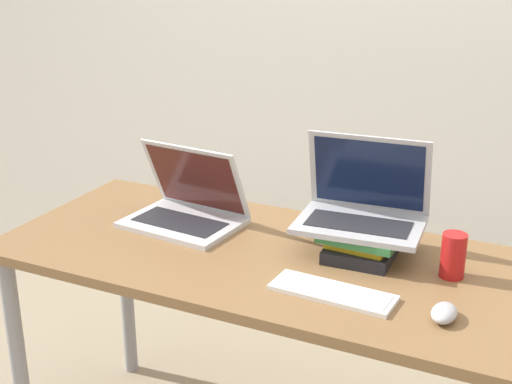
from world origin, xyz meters
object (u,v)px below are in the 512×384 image
object	(u,v)px
laptop_left	(187,208)
laptop_on_books	(363,207)
mouse	(444,313)
soda_can	(453,256)
book_stack	(364,240)
wireless_keyboard	(333,292)

from	to	relation	value
laptop_left	laptop_on_books	distance (m)	0.56
laptop_on_books	mouse	size ratio (longest dim) A/B	3.84
mouse	soda_can	xyz separation A→B (m)	(-0.03, 0.24, 0.04)
soda_can	laptop_left	bearing A→B (deg)	178.69
laptop_on_books	soda_can	world-z (taller)	laptop_on_books
laptop_left	mouse	size ratio (longest dim) A/B	3.83
book_stack	wireless_keyboard	xyz separation A→B (m)	(0.00, -0.27, -0.03)
laptop_left	soda_can	distance (m)	0.83
soda_can	wireless_keyboard	bearing A→B (deg)	-136.96
laptop_left	book_stack	size ratio (longest dim) A/B	1.45
laptop_left	soda_can	size ratio (longest dim) A/B	3.02
wireless_keyboard	mouse	xyz separation A→B (m)	(0.28, -0.00, 0.01)
mouse	soda_can	world-z (taller)	soda_can
laptop_on_books	mouse	world-z (taller)	laptop_on_books
laptop_on_books	soda_can	xyz separation A→B (m)	(0.27, -0.06, -0.07)
wireless_keyboard	soda_can	world-z (taller)	soda_can
wireless_keyboard	mouse	size ratio (longest dim) A/B	3.36
laptop_left	wireless_keyboard	world-z (taller)	laptop_left
laptop_left	book_stack	world-z (taller)	laptop_left
mouse	book_stack	bearing A→B (deg)	136.01
book_stack	laptop_on_books	xyz separation A→B (m)	(-0.02, 0.03, 0.09)
laptop_on_books	wireless_keyboard	bearing A→B (deg)	-85.76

